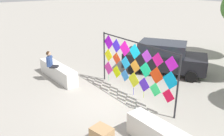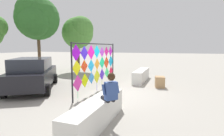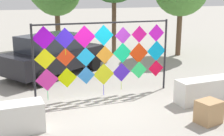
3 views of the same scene
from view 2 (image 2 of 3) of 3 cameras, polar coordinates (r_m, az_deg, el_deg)
ground at (r=8.95m, az=2.28°, el=-8.28°), size 120.00×120.00×0.00m
plaza_ledge_left at (r=5.38m, az=-5.03°, el=-14.47°), size 3.21×0.63×0.77m
plaza_ledge_right at (r=12.29m, az=9.51°, el=-2.36°), size 3.21×0.63×0.77m
kite_display_rack at (r=9.37m, az=-5.00°, el=1.97°), size 4.71×0.24×2.55m
seated_vendor at (r=5.20m, az=-0.97°, el=-8.48°), size 0.75×0.76×1.62m
parked_car at (r=10.51m, az=-24.40°, el=-1.69°), size 4.85×3.97×1.75m
cardboard_box_large at (r=10.57m, az=15.31°, el=-4.40°), size 0.71×0.62×0.63m
tree_far_right at (r=15.60m, az=-23.56°, el=14.72°), size 3.69×3.46×6.36m
tree_broadleaf at (r=17.17m, az=-10.80°, el=11.54°), size 2.95×3.11×5.18m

